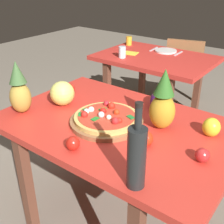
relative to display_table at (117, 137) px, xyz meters
The scene contains 22 objects.
ground_plane 0.69m from the display_table, ahead, with size 10.00×10.00×0.00m, color gray.
display_table is the anchor object (origin of this frame).
background_table 1.38m from the display_table, 110.38° to the left, with size 1.10×0.78×0.78m.
dining_chair 1.97m from the display_table, 102.70° to the left, with size 0.50×0.50×0.85m.
pizza_board 0.12m from the display_table, 138.10° to the right, with size 0.41×0.41×0.03m, color #915F3B.
pizza 0.15m from the display_table, 140.06° to the right, with size 0.36×0.36×0.06m.
wine_bottle 0.57m from the display_table, 45.78° to the right, with size 0.08×0.08×0.37m.
pineapple_left 0.34m from the display_table, 25.19° to the left, with size 0.14×0.14×0.33m.
pineapple_right 0.63m from the display_table, 156.48° to the right, with size 0.12×0.12×0.32m.
melon 0.45m from the display_table, behind, with size 0.15×0.15×0.15m, color #DFDE68.
bell_pepper 0.52m from the display_table, 22.07° to the left, with size 0.09×0.09×0.10m, color yellow.
eggplant 0.35m from the display_table, 75.07° to the left, with size 0.20×0.09×0.09m, color #451556.
tomato_beside_pepper 0.29m from the display_table, 22.20° to the right, with size 0.08×0.08×0.08m, color red.
tomato_by_bottle 0.53m from the display_table, 164.82° to the left, with size 0.07×0.07×0.07m, color red.
tomato_at_corner 0.53m from the display_table, ahead, with size 0.07×0.07×0.07m, color red.
tomato_near_board 0.36m from the display_table, 92.35° to the right, with size 0.07×0.07×0.07m, color red.
drinking_glass_juice 1.77m from the display_table, 121.92° to the left, with size 0.06×0.06×0.09m, color gold.
drinking_glass_water 1.29m from the display_table, 123.96° to the left, with size 0.07×0.07×0.11m, color silver.
dinner_plate 1.58m from the display_table, 107.71° to the left, with size 0.22×0.22×0.02m, color white.
fork_utensil 1.63m from the display_table, 112.42° to the left, with size 0.02×0.18×0.01m, color silver.
knife_utensil 1.54m from the display_table, 102.73° to the left, with size 0.02×0.18×0.01m, color silver.
napkin_folded 1.43m from the display_table, 120.71° to the left, with size 0.14×0.12×0.01m, color yellow.
Camera 1 is at (0.83, -1.15, 1.57)m, focal length 46.31 mm.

